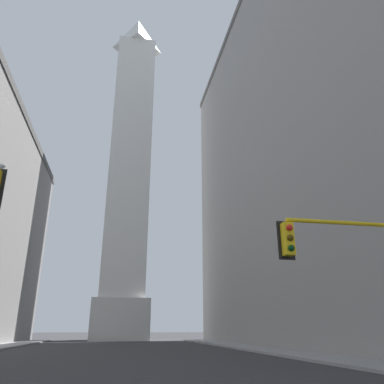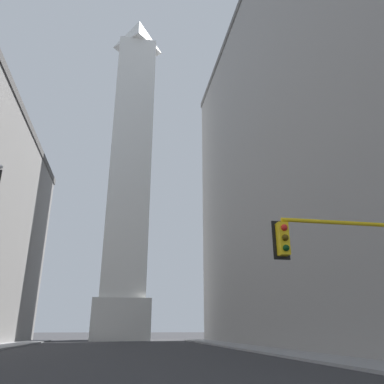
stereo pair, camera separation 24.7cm
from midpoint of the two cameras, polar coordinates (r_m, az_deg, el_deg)
sidewalk_right at (r=26.58m, az=18.68°, el=-22.49°), size 5.00×70.23×0.15m
building_right at (r=45.90m, az=26.32°, el=7.05°), size 27.24×55.09×41.90m
obelisk at (r=66.86m, az=-9.22°, el=4.42°), size 8.50×8.50×61.06m
traffic_light_near_right at (r=14.33m, az=25.51°, el=-8.75°), size 5.25×0.50×5.19m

